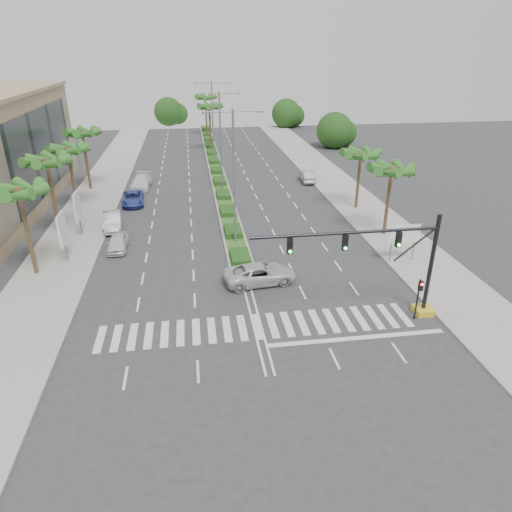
{
  "coord_description": "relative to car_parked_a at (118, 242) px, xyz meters",
  "views": [
    {
      "loc": [
        -3.72,
        -24.91,
        16.77
      ],
      "look_at": [
        0.56,
        4.51,
        3.0
      ],
      "focal_mm": 32.0,
      "sensor_mm": 36.0,
      "label": 1
    }
  ],
  "objects": [
    {
      "name": "ground",
      "position": [
        10.6,
        -14.13,
        -0.69
      ],
      "size": [
        160.0,
        160.0,
        0.0
      ],
      "primitive_type": "plane",
      "color": "#333335",
      "rests_on": "ground"
    },
    {
      "name": "footpath_right",
      "position": [
        25.8,
        5.87,
        -0.62
      ],
      "size": [
        6.0,
        120.0,
        0.15
      ],
      "primitive_type": "cube",
      "color": "gray",
      "rests_on": "ground"
    },
    {
      "name": "footpath_left",
      "position": [
        -4.6,
        5.87,
        -0.62
      ],
      "size": [
        6.0,
        120.0,
        0.15
      ],
      "primitive_type": "cube",
      "color": "gray",
      "rests_on": "ground"
    },
    {
      "name": "median",
      "position": [
        10.6,
        30.87,
        -0.59
      ],
      "size": [
        2.2,
        75.0,
        0.2
      ],
      "primitive_type": "cube",
      "color": "gray",
      "rests_on": "ground"
    },
    {
      "name": "median_grass",
      "position": [
        10.6,
        30.87,
        -0.47
      ],
      "size": [
        1.8,
        75.0,
        0.04
      ],
      "primitive_type": "cube",
      "color": "#2B5D1F",
      "rests_on": "median"
    },
    {
      "name": "signal_gantry",
      "position": [
        19.87,
        -14.13,
        2.77
      ],
      "size": [
        12.6,
        1.2,
        7.2
      ],
      "color": "gold",
      "rests_on": "ground"
    },
    {
      "name": "pedestrian_signal",
      "position": [
        21.2,
        -14.8,
        1.35
      ],
      "size": [
        0.28,
        0.36,
        3.0
      ],
      "color": "black",
      "rests_on": "ground"
    },
    {
      "name": "direction_sign",
      "position": [
        24.1,
        -6.14,
        1.76
      ],
      "size": [
        2.7,
        0.11,
        3.4
      ],
      "color": "slate",
      "rests_on": "ground"
    },
    {
      "name": "billboard_near",
      "position": [
        -3.9,
        -2.13,
        2.27
      ],
      "size": [
        0.18,
        2.1,
        4.35
      ],
      "color": "slate",
      "rests_on": "ground"
    },
    {
      "name": "billboard_far",
      "position": [
        -3.9,
        3.87,
        2.27
      ],
      "size": [
        0.18,
        2.1,
        4.35
      ],
      "color": "slate",
      "rests_on": "ground"
    },
    {
      "name": "palm_left_near",
      "position": [
        -5.9,
        -4.13,
        6.0
      ],
      "size": [
        4.57,
        4.68,
        7.55
      ],
      "color": "brown",
      "rests_on": "ground"
    },
    {
      "name": "palm_left_mid",
      "position": [
        -5.9,
        3.87,
        6.39
      ],
      "size": [
        4.57,
        4.68,
        7.95
      ],
      "color": "brown",
      "rests_on": "ground"
    },
    {
      "name": "palm_left_far",
      "position": [
        -5.9,
        11.87,
        5.8
      ],
      "size": [
        4.57,
        4.68,
        7.35
      ],
      "color": "brown",
      "rests_on": "ground"
    },
    {
      "name": "palm_left_end",
      "position": [
        -5.9,
        19.87,
        6.19
      ],
      "size": [
        4.57,
        4.68,
        7.75
      ],
      "color": "brown",
      "rests_on": "ground"
    },
    {
      "name": "palm_right_near",
      "position": [
        25.1,
        -0.13,
        5.51
      ],
      "size": [
        4.57,
        4.68,
        7.05
      ],
      "color": "brown",
      "rests_on": "ground"
    },
    {
      "name": "palm_right_far",
      "position": [
        25.1,
        7.87,
        5.22
      ],
      "size": [
        4.57,
        4.68,
        6.75
      ],
      "color": "brown",
      "rests_on": "ground"
    },
    {
      "name": "palm_median_a",
      "position": [
        10.6,
        40.87,
        6.48
      ],
      "size": [
        4.57,
        4.68,
        8.05
      ],
      "color": "brown",
      "rests_on": "ground"
    },
    {
      "name": "palm_median_b",
      "position": [
        10.6,
        55.87,
        6.48
      ],
      "size": [
        4.57,
        4.68,
        8.05
      ],
      "color": "brown",
      "rests_on": "ground"
    },
    {
      "name": "streetlight_near",
      "position": [
        10.6,
        -0.13,
        6.12
      ],
      "size": [
        5.1,
        0.25,
        12.0
      ],
      "color": "slate",
      "rests_on": "ground"
    },
    {
      "name": "streetlight_mid",
      "position": [
        10.6,
        15.87,
        6.12
      ],
      "size": [
        5.1,
        0.25,
        12.0
      ],
      "color": "slate",
      "rests_on": "ground"
    },
    {
      "name": "streetlight_far",
      "position": [
        10.6,
        31.87,
        6.12
      ],
      "size": [
        5.1,
        0.25,
        12.0
      ],
      "color": "slate",
      "rests_on": "ground"
    },
    {
      "name": "car_parked_a",
      "position": [
        0.0,
        0.0,
        0.0
      ],
      "size": [
        1.64,
        4.06,
        1.38
      ],
      "primitive_type": "imported",
      "rotation": [
        0.0,
        0.0,
        -0.0
      ],
      "color": "silver",
      "rests_on": "ground"
    },
    {
      "name": "car_parked_b",
      "position": [
        -1.2,
        5.4,
        0.13
      ],
      "size": [
        2.26,
        5.11,
        1.63
      ],
      "primitive_type": "imported",
      "rotation": [
        0.0,
        0.0,
        0.11
      ],
      "color": "silver",
      "rests_on": "ground"
    },
    {
      "name": "car_parked_c",
      "position": [
        0.05,
        13.02,
        0.02
      ],
      "size": [
        2.76,
        5.3,
        1.42
      ],
      "primitive_type": "imported",
      "rotation": [
        0.0,
        0.0,
        0.08
      ],
      "color": "#314297",
      "rests_on": "ground"
    },
    {
      "name": "car_parked_d",
      "position": [
        0.49,
        19.64,
        0.11
      ],
      "size": [
        2.62,
        5.64,
        1.59
      ],
      "primitive_type": "imported",
      "rotation": [
        0.0,
        0.0,
        -0.07
      ],
      "color": "white",
      "rests_on": "ground"
    },
    {
      "name": "car_crossing",
      "position": [
        11.69,
        -8.12,
        0.09
      ],
      "size": [
        5.86,
        3.25,
        1.55
      ],
      "primitive_type": "imported",
      "rotation": [
        0.0,
        0.0,
        1.7
      ],
      "color": "silver",
      "rests_on": "ground"
    },
    {
      "name": "car_right",
      "position": [
        22.4,
        19.53,
        0.08
      ],
      "size": [
        1.92,
        4.75,
        1.53
      ],
      "primitive_type": "imported",
      "rotation": [
        0.0,
        0.0,
        3.08
      ],
      "color": "silver",
      "rests_on": "ground"
    }
  ]
}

